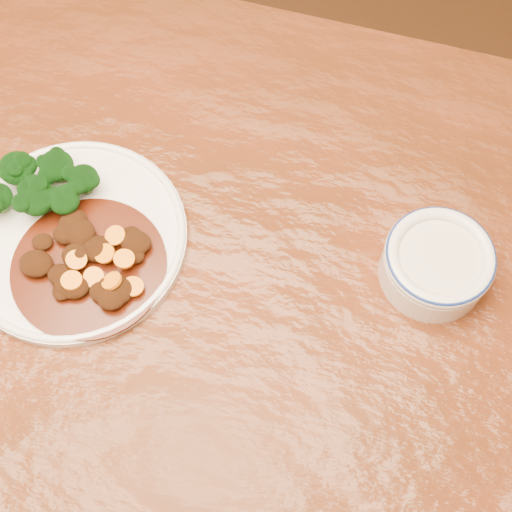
# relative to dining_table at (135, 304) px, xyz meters

# --- Properties ---
(ground) EXTENTS (4.00, 4.00, 0.00)m
(ground) POSITION_rel_dining_table_xyz_m (0.00, 0.00, -0.67)
(ground) COLOR #4C2713
(ground) RESTS_ON ground
(dining_table) EXTENTS (1.57, 1.02, 0.75)m
(dining_table) POSITION_rel_dining_table_xyz_m (0.00, 0.00, 0.00)
(dining_table) COLOR #602510
(dining_table) RESTS_ON ground
(dinner_plate) EXTENTS (0.27, 0.27, 0.02)m
(dinner_plate) POSITION_rel_dining_table_xyz_m (-0.07, 0.04, 0.09)
(dinner_plate) COLOR white
(dinner_plate) RESTS_ON dining_table
(broccoli_florets) EXTENTS (0.13, 0.09, 0.05)m
(broccoli_florets) POSITION_rel_dining_table_xyz_m (-0.12, 0.08, 0.12)
(broccoli_florets) COLOR #65934C
(broccoli_florets) RESTS_ON dinner_plate
(mince_stew) EXTENTS (0.18, 0.18, 0.03)m
(mince_stew) POSITION_rel_dining_table_xyz_m (-0.04, 0.00, 0.10)
(mince_stew) COLOR #401006
(mince_stew) RESTS_ON dinner_plate
(dip_bowl) EXTENTS (0.12, 0.12, 0.06)m
(dip_bowl) POSITION_rel_dining_table_xyz_m (0.35, 0.08, 0.11)
(dip_bowl) COLOR silver
(dip_bowl) RESTS_ON dining_table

